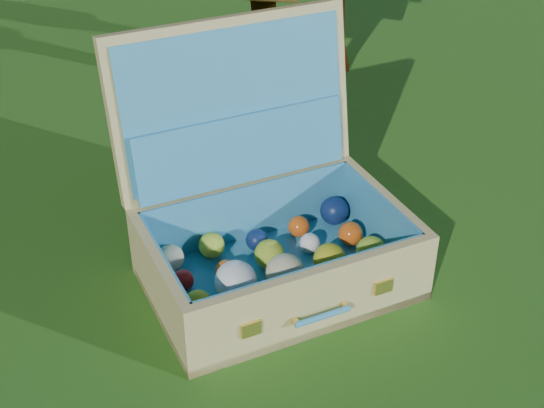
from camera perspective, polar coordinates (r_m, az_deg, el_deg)
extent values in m
plane|color=#215114|center=(1.69, -1.35, -5.94)|extent=(60.00, 60.00, 0.00)
cube|color=tan|center=(1.68, 0.46, -5.81)|extent=(0.63, 0.50, 0.02)
cube|color=tan|center=(1.51, 3.35, -7.44)|extent=(0.54, 0.16, 0.17)
cube|color=tan|center=(1.76, -1.98, -0.73)|extent=(0.54, 0.16, 0.17)
cube|color=tan|center=(1.56, -8.44, -6.31)|extent=(0.10, 0.32, 0.17)
cube|color=tan|center=(1.74, 8.40, -1.54)|extent=(0.10, 0.32, 0.17)
cube|color=teal|center=(1.67, 0.46, -5.47)|extent=(0.58, 0.45, 0.01)
cube|color=teal|center=(1.51, 3.13, -6.87)|extent=(0.50, 0.14, 0.15)
cube|color=teal|center=(1.74, -1.81, -0.67)|extent=(0.50, 0.14, 0.15)
cube|color=teal|center=(1.55, -8.02, -5.90)|extent=(0.09, 0.32, 0.15)
cube|color=teal|center=(1.73, 8.06, -1.37)|extent=(0.09, 0.32, 0.15)
cube|color=tan|center=(1.68, -2.98, 7.72)|extent=(0.56, 0.24, 0.37)
cube|color=teal|center=(1.66, -2.73, 7.58)|extent=(0.51, 0.19, 0.32)
cube|color=teal|center=(1.68, -2.28, 4.16)|extent=(0.49, 0.17, 0.16)
cube|color=#F2C659|center=(1.45, -1.59, -9.39)|extent=(0.04, 0.02, 0.03)
cube|color=#F2C659|center=(1.56, 8.39, -6.17)|extent=(0.04, 0.02, 0.03)
cylinder|color=teal|center=(1.50, 3.82, -8.44)|extent=(0.12, 0.04, 0.01)
cube|color=#F2C659|center=(1.49, 1.79, -8.89)|extent=(0.01, 0.02, 0.01)
cube|color=#F2C659|center=(1.53, 5.52, -7.66)|extent=(0.01, 0.02, 0.01)
sphere|color=white|center=(1.50, -4.91, -8.88)|extent=(0.08, 0.08, 0.08)
sphere|color=#AFC730|center=(1.54, -0.96, -7.94)|extent=(0.06, 0.06, 0.06)
sphere|color=#A9110D|center=(1.58, 2.29, -7.08)|extent=(0.04, 0.04, 0.04)
sphere|color=#AFC730|center=(1.61, 5.37, -5.73)|extent=(0.06, 0.06, 0.06)
sphere|color=#AFC730|center=(1.65, 8.94, -5.03)|extent=(0.06, 0.06, 0.06)
sphere|color=gold|center=(1.56, -5.59, -7.51)|extent=(0.06, 0.06, 0.06)
sphere|color=white|center=(1.58, -2.76, -5.82)|extent=(0.09, 0.09, 0.09)
sphere|color=beige|center=(1.61, 0.99, -5.19)|extent=(0.08, 0.08, 0.08)
sphere|color=gold|center=(1.66, 4.35, -4.16)|extent=(0.07, 0.07, 0.07)
sphere|color=#AFC730|center=(1.69, 7.47, -3.54)|extent=(0.07, 0.07, 0.07)
sphere|color=#A9110D|center=(1.63, -6.72, -5.72)|extent=(0.05, 0.05, 0.05)
sphere|color=#E45613|center=(1.64, -3.44, -5.08)|extent=(0.05, 0.05, 0.05)
sphere|color=#AFC730|center=(1.67, -0.20, -3.80)|extent=(0.07, 0.07, 0.07)
sphere|color=white|center=(1.72, 2.86, -2.96)|extent=(0.05, 0.05, 0.05)
sphere|color=#E45613|center=(1.75, 5.93, -2.23)|extent=(0.06, 0.06, 0.06)
sphere|color=beige|center=(1.68, -7.64, -4.05)|extent=(0.06, 0.06, 0.06)
sphere|color=#AFC730|center=(1.71, -4.57, -3.12)|extent=(0.06, 0.06, 0.06)
sphere|color=#0F204F|center=(1.73, -1.16, -2.72)|extent=(0.05, 0.05, 0.05)
sphere|color=#E45613|center=(1.77, 2.03, -1.70)|extent=(0.05, 0.05, 0.05)
sphere|color=#0F204F|center=(1.82, 4.71, -0.50)|extent=(0.07, 0.07, 0.07)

